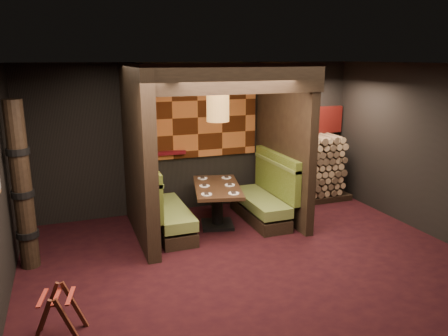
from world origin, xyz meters
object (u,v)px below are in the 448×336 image
at_px(firewood_stack, 309,169).
at_px(booth_bench_right, 265,199).
at_px(dining_table, 217,199).
at_px(booth_bench_left, 164,211).
at_px(totem_column, 22,188).
at_px(pendant_lamp, 218,108).
at_px(luggage_rack, 58,313).

bearing_deg(firewood_stack, booth_bench_right, -152.65).
height_order(dining_table, firewood_stack, firewood_stack).
distance_m(booth_bench_right, dining_table, 0.95).
relative_size(booth_bench_left, totem_column, 0.67).
height_order(booth_bench_left, firewood_stack, firewood_stack).
height_order(booth_bench_left, pendant_lamp, pendant_lamp).
relative_size(dining_table, firewood_stack, 0.90).
xyz_separation_m(booth_bench_right, totem_column, (-3.98, -0.55, 0.79)).
xyz_separation_m(booth_bench_right, pendant_lamp, (-0.94, -0.07, 1.72)).
distance_m(dining_table, firewood_stack, 2.41).
bearing_deg(dining_table, booth_bench_right, 1.37).
relative_size(booth_bench_right, pendant_lamp, 1.67).
bearing_deg(booth_bench_left, luggage_rack, -124.47).
distance_m(booth_bench_left, luggage_rack, 3.00).
bearing_deg(luggage_rack, totem_column, 101.49).
relative_size(booth_bench_left, luggage_rack, 2.56).
bearing_deg(firewood_stack, dining_table, -162.50).
distance_m(booth_bench_right, pendant_lamp, 1.96).
height_order(luggage_rack, totem_column, totem_column).
bearing_deg(pendant_lamp, booth_bench_left, 175.66).
xyz_separation_m(dining_table, luggage_rack, (-2.65, -2.45, -0.22)).
bearing_deg(pendant_lamp, luggage_rack, -137.86).
bearing_deg(totem_column, firewood_stack, 13.19).
relative_size(pendant_lamp, totem_column, 0.40).
bearing_deg(booth_bench_left, pendant_lamp, -4.34).
bearing_deg(luggage_rack, booth_bench_left, 55.53).
relative_size(pendant_lamp, firewood_stack, 0.55).
height_order(pendant_lamp, firewood_stack, pendant_lamp).
distance_m(booth_bench_right, luggage_rack, 4.36).
distance_m(dining_table, pendant_lamp, 1.60).
distance_m(booth_bench_left, booth_bench_right, 1.89).
height_order(booth_bench_left, dining_table, booth_bench_left).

